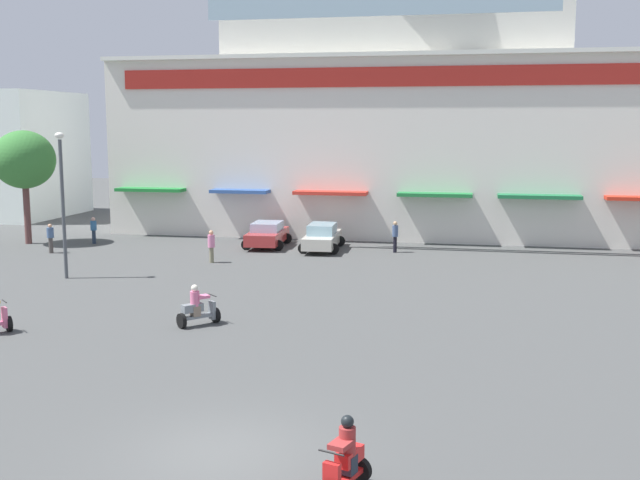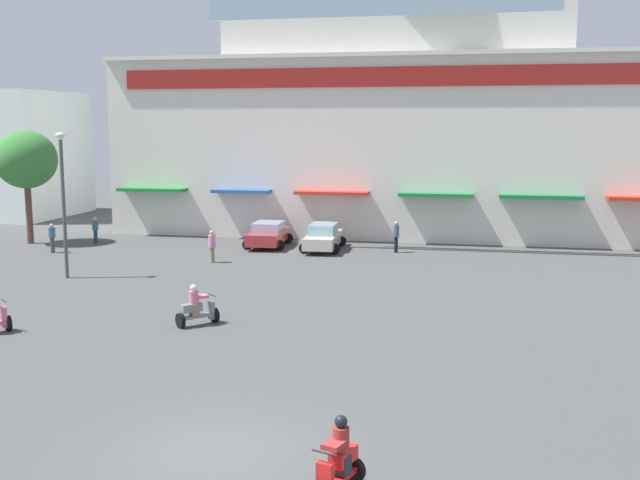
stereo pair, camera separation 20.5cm
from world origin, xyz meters
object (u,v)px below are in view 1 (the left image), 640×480
pedestrian_2 (50,237)px  pedestrian_3 (94,229)px  parked_car_0 (267,234)px  streetlamp_near (62,194)px  plaza_tree_0 (24,160)px  pedestrian_0 (395,234)px  pedestrian_1 (211,244)px  scooter_rider_2 (345,463)px  scooter_rider_3 (198,309)px  parked_car_1 (322,237)px

pedestrian_2 → pedestrian_3: bearing=79.0°
parked_car_0 → streetlamp_near: size_ratio=0.66×
parked_car_0 → plaza_tree_0: bearing=-173.3°
plaza_tree_0 → pedestrian_0: 21.69m
streetlamp_near → plaza_tree_0: bearing=129.9°
pedestrian_3 → pedestrian_2: bearing=-101.0°
parked_car_0 → pedestrian_0: (7.33, -0.54, 0.27)m
pedestrian_0 → plaza_tree_0: bearing=-177.1°
pedestrian_1 → streetlamp_near: bearing=-135.3°
pedestrian_1 → pedestrian_2: bearing=173.6°
plaza_tree_0 → pedestrian_3: size_ratio=4.22×
scooter_rider_2 → scooter_rider_3: size_ratio=1.05×
parked_car_0 → pedestrian_3: bearing=-175.1°
scooter_rider_3 → pedestrian_3: pedestrian_3 is taller
pedestrian_0 → pedestrian_3: pedestrian_0 is taller
plaza_tree_0 → pedestrian_2: plaza_tree_0 is taller
plaza_tree_0 → parked_car_1: 17.79m
plaza_tree_0 → pedestrian_1: size_ratio=4.00×
parked_car_0 → pedestrian_1: (-1.41, -5.46, 0.21)m
scooter_rider_2 → pedestrian_1: 25.15m
parked_car_0 → pedestrian_2: 11.76m
scooter_rider_3 → pedestrian_2: pedestrian_2 is taller
pedestrian_0 → pedestrian_1: size_ratio=1.04×
plaza_tree_0 → pedestrian_1: plaza_tree_0 is taller
scooter_rider_2 → scooter_rider_3: scooter_rider_2 is taller
plaza_tree_0 → streetlamp_near: bearing=-50.1°
pedestrian_1 → pedestrian_2: size_ratio=1.03×
pedestrian_1 → scooter_rider_3: bearing=-72.8°
parked_car_0 → scooter_rider_2: 29.72m
scooter_rider_2 → pedestrian_0: 27.77m
plaza_tree_0 → pedestrian_0: bearing=2.9°
pedestrian_1 → pedestrian_3: (-8.82, 4.57, -0.05)m
parked_car_0 → pedestrian_0: size_ratio=2.53×
pedestrian_2 → pedestrian_0: bearing=11.9°
scooter_rider_3 → pedestrian_1: bearing=107.2°
plaza_tree_0 → pedestrian_1: (12.57, -3.83, -3.93)m
parked_car_1 → scooter_rider_2: 28.36m
scooter_rider_3 → streetlamp_near: bearing=142.8°
parked_car_1 → pedestrian_1: size_ratio=2.77×
scooter_rider_2 → pedestrian_3: pedestrian_3 is taller
plaza_tree_0 → pedestrian_0: size_ratio=3.84×
streetlamp_near → pedestrian_0: bearing=35.7°
pedestrian_0 → parked_car_1: bearing=179.6°
scooter_rider_2 → pedestrian_2: 31.21m
parked_car_1 → pedestrian_0: bearing=-0.4°
parked_car_0 → pedestrian_0: pedestrian_0 is taller
parked_car_0 → pedestrian_2: bearing=-158.0°
scooter_rider_3 → pedestrian_3: 20.47m
pedestrian_0 → pedestrian_1: bearing=-150.6°
pedestrian_3 → plaza_tree_0: bearing=-168.8°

